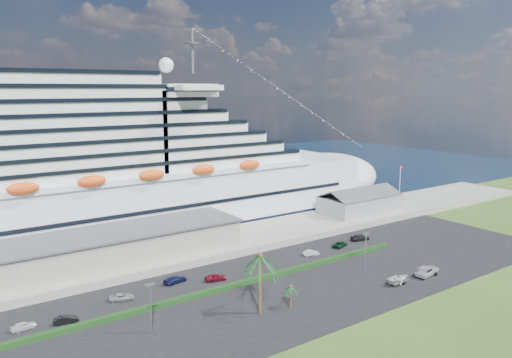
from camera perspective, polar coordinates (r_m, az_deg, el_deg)
ground at (r=91.01m, az=7.27°, el=-14.39°), size 420.00×420.00×0.00m
asphalt_lot at (r=98.67m, az=2.89°, el=-12.25°), size 140.00×38.00×0.12m
wharf at (r=121.15m, az=-5.63°, el=-7.52°), size 240.00×20.00×1.80m
water at (r=202.44m, az=-18.25°, el=-0.99°), size 420.00×160.00×0.02m
cruise_ship at (r=131.20m, az=-19.21°, el=0.44°), size 191.00×38.00×54.00m
terminal_building at (r=110.48m, az=-17.12°, el=-7.48°), size 61.00×15.00×6.30m
port_shed at (r=151.57m, az=11.75°, el=-2.67°), size 24.00×12.31×7.37m
flagpole at (r=164.19m, az=16.13°, el=-0.49°), size 1.08×0.16×12.00m
hedge at (r=98.01m, az=-2.73°, el=-12.09°), size 88.00×1.10×0.90m
lamp_post_left at (r=81.13m, az=-11.98°, el=-13.59°), size 1.60×0.35×8.27m
lamp_post_right at (r=107.65m, az=12.42°, el=-7.54°), size 1.60×0.35×8.27m
palm_tall at (r=84.55m, az=0.46°, el=-9.53°), size 8.82×8.82×11.13m
palm_short at (r=88.56m, az=4.01°, el=-12.46°), size 3.53×3.53×4.56m
parked_car_0 at (r=90.35m, az=-25.03°, el=-14.97°), size 4.00×1.95×1.32m
parked_car_1 at (r=89.98m, az=-20.92°, el=-14.78°), size 4.14×2.10×1.30m
parked_car_2 at (r=95.78m, az=-15.08°, el=-12.90°), size 4.82×3.34×1.22m
parked_car_3 at (r=101.42m, az=-9.23°, el=-11.26°), size 5.19×2.83×1.43m
parked_car_4 at (r=101.52m, az=-4.63°, el=-11.12°), size 4.66×2.69×1.49m
parked_car_5 at (r=116.30m, az=6.31°, el=-8.38°), size 3.99×2.25×1.24m
parked_car_6 at (r=123.33m, az=9.59°, el=-7.36°), size 5.07×3.48×1.29m
parked_car_7 at (r=129.28m, az=11.79°, el=-6.55°), size 5.44×3.04×1.49m
pickup_truck at (r=108.98m, az=18.93°, el=-9.94°), size 5.83×2.77×1.97m
boat_trailer at (r=103.32m, az=16.04°, el=-10.88°), size 5.96×3.84×1.71m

